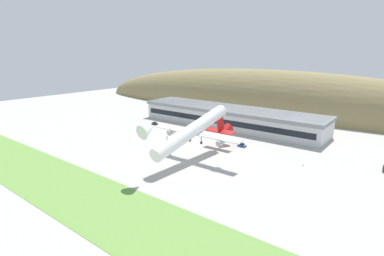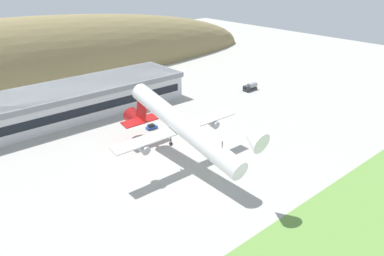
# 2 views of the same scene
# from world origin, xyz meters

# --- Properties ---
(ground_plane) EXTENTS (418.59, 418.59, 0.00)m
(ground_plane) POSITION_xyz_m (0.00, 0.00, 0.00)
(ground_plane) COLOR #ADAAA3
(grass_strip_foreground) EXTENTS (376.73, 23.54, 0.08)m
(grass_strip_foreground) POSITION_xyz_m (0.00, -45.79, 0.04)
(grass_strip_foreground) COLOR #669342
(grass_strip_foreground) RESTS_ON ground_plane
(hill_backdrop) EXTENTS (321.99, 51.67, 57.52)m
(hill_backdrop) POSITION_xyz_m (-18.30, 109.18, 0.00)
(hill_backdrop) COLOR olive
(hill_backdrop) RESTS_ON ground_plane
(terminal_building) EXTENTS (106.63, 23.04, 10.45)m
(terminal_building) POSITION_xyz_m (-11.69, 52.78, 5.91)
(terminal_building) COLOR silver
(terminal_building) RESTS_ON ground_plane
(cargo_airplane) EXTENTS (39.90, 53.43, 16.57)m
(cargo_airplane) POSITION_xyz_m (5.39, -1.49, 11.35)
(cargo_airplane) COLOR white
(service_car_0) EXTENTS (3.87, 1.75, 1.54)m
(service_car_0) POSITION_xyz_m (-46.32, 29.14, 0.64)
(service_car_0) COLOR #333338
(service_car_0) RESTS_ON ground_plane
(service_car_1) EXTENTS (3.90, 2.06, 1.63)m
(service_car_1) POSITION_xyz_m (12.86, 23.41, 0.67)
(service_car_1) COLOR #264C99
(service_car_1) RESTS_ON ground_plane
(traffic_cone_0) EXTENTS (0.52, 0.52, 0.58)m
(traffic_cone_0) POSITION_xyz_m (41.68, 17.18, 0.28)
(traffic_cone_0) COLOR orange
(traffic_cone_0) RESTS_ON ground_plane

